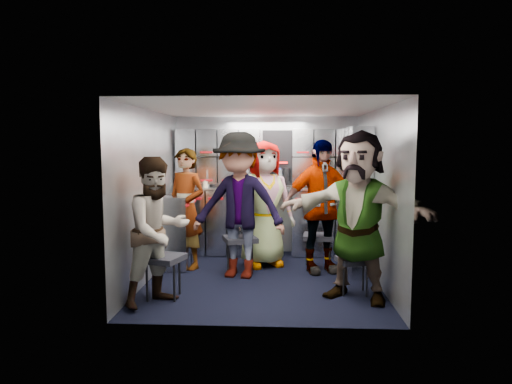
{
  "coord_description": "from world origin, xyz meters",
  "views": [
    {
      "loc": [
        0.21,
        -5.55,
        1.67
      ],
      "look_at": [
        -0.1,
        0.35,
        1.06
      ],
      "focal_mm": 32.0,
      "sensor_mm": 36.0,
      "label": 1
    }
  ],
  "objects_px": {
    "jump_seat_mid_left": "(240,241)",
    "attendant_arc_b": "(239,205)",
    "attendant_arc_c": "(264,204)",
    "attendant_arc_d": "(320,206)",
    "attendant_arc_a": "(158,231)",
    "attendant_standing": "(186,209)",
    "jump_seat_near_right": "(354,262)",
    "attendant_arc_e": "(358,216)",
    "jump_seat_near_left": "(163,260)",
    "jump_seat_center": "(264,237)",
    "jump_seat_mid_right": "(318,238)"
  },
  "relations": [
    {
      "from": "jump_seat_mid_left",
      "to": "attendant_arc_a",
      "type": "bearing_deg",
      "value": -121.75
    },
    {
      "from": "jump_seat_near_right",
      "to": "attendant_standing",
      "type": "xyz_separation_m",
      "value": [
        -2.1,
        0.98,
        0.45
      ]
    },
    {
      "from": "jump_seat_near_right",
      "to": "attendant_arc_e",
      "type": "bearing_deg",
      "value": -90.0
    },
    {
      "from": "attendant_arc_d",
      "to": "jump_seat_near_right",
      "type": "bearing_deg",
      "value": -88.32
    },
    {
      "from": "jump_seat_mid_right",
      "to": "attendant_arc_e",
      "type": "distance_m",
      "value": 1.37
    },
    {
      "from": "attendant_standing",
      "to": "attendant_arc_a",
      "type": "relative_size",
      "value": 1.05
    },
    {
      "from": "jump_seat_mid_right",
      "to": "attendant_arc_e",
      "type": "xyz_separation_m",
      "value": [
        0.31,
        -1.24,
        0.51
      ]
    },
    {
      "from": "jump_seat_near_right",
      "to": "jump_seat_mid_left",
      "type": "bearing_deg",
      "value": 150.05
    },
    {
      "from": "attendant_arc_a",
      "to": "attendant_arc_d",
      "type": "relative_size",
      "value": 0.89
    },
    {
      "from": "jump_seat_mid_left",
      "to": "jump_seat_center",
      "type": "bearing_deg",
      "value": 62.67
    },
    {
      "from": "jump_seat_mid_right",
      "to": "attendant_arc_a",
      "type": "height_order",
      "value": "attendant_arc_a"
    },
    {
      "from": "attendant_arc_d",
      "to": "attendant_standing",
      "type": "bearing_deg",
      "value": 158.78
    },
    {
      "from": "jump_seat_mid_left",
      "to": "jump_seat_near_right",
      "type": "relative_size",
      "value": 1.21
    },
    {
      "from": "jump_seat_center",
      "to": "jump_seat_near_right",
      "type": "relative_size",
      "value": 1.02
    },
    {
      "from": "jump_seat_near_left",
      "to": "jump_seat_mid_left",
      "type": "distance_m",
      "value": 1.28
    },
    {
      "from": "jump_seat_center",
      "to": "attendant_arc_e",
      "type": "xyz_separation_m",
      "value": [
        1.05,
        -1.53,
        0.56
      ]
    },
    {
      "from": "attendant_arc_c",
      "to": "jump_seat_near_left",
      "type": "bearing_deg",
      "value": -148.62
    },
    {
      "from": "jump_seat_mid_left",
      "to": "attendant_arc_c",
      "type": "distance_m",
      "value": 0.66
    },
    {
      "from": "jump_seat_mid_left",
      "to": "attendant_arc_b",
      "type": "relative_size",
      "value": 0.27
    },
    {
      "from": "jump_seat_near_left",
      "to": "attendant_arc_d",
      "type": "height_order",
      "value": "attendant_arc_d"
    },
    {
      "from": "jump_seat_center",
      "to": "jump_seat_mid_right",
      "type": "bearing_deg",
      "value": -21.59
    },
    {
      "from": "jump_seat_near_right",
      "to": "attendant_arc_e",
      "type": "xyz_separation_m",
      "value": [
        0.0,
        -0.18,
        0.55
      ]
    },
    {
      "from": "jump_seat_center",
      "to": "attendant_arc_a",
      "type": "relative_size",
      "value": 0.27
    },
    {
      "from": "attendant_arc_d",
      "to": "attendant_arc_a",
      "type": "bearing_deg",
      "value": -161.57
    },
    {
      "from": "jump_seat_near_right",
      "to": "attendant_arc_c",
      "type": "xyz_separation_m",
      "value": [
        -1.05,
        1.17,
        0.5
      ]
    },
    {
      "from": "jump_seat_near_left",
      "to": "attendant_arc_e",
      "type": "height_order",
      "value": "attendant_arc_e"
    },
    {
      "from": "jump_seat_center",
      "to": "attendant_arc_d",
      "type": "relative_size",
      "value": 0.24
    },
    {
      "from": "jump_seat_mid_left",
      "to": "attendant_arc_e",
      "type": "distance_m",
      "value": 1.72
    },
    {
      "from": "jump_seat_near_left",
      "to": "attendant_standing",
      "type": "relative_size",
      "value": 0.31
    },
    {
      "from": "attendant_arc_c",
      "to": "attendant_arc_d",
      "type": "bearing_deg",
      "value": -43.94
    },
    {
      "from": "jump_seat_mid_right",
      "to": "attendant_standing",
      "type": "relative_size",
      "value": 0.28
    },
    {
      "from": "jump_seat_mid_right",
      "to": "attendant_arc_c",
      "type": "bearing_deg",
      "value": 171.37
    },
    {
      "from": "attendant_arc_d",
      "to": "jump_seat_mid_left",
      "type": "bearing_deg",
      "value": 167.65
    },
    {
      "from": "attendant_arc_a",
      "to": "attendant_arc_e",
      "type": "distance_m",
      "value": 2.12
    },
    {
      "from": "jump_seat_mid_left",
      "to": "attendant_arc_e",
      "type": "relative_size",
      "value": 0.27
    },
    {
      "from": "attendant_arc_c",
      "to": "attendant_arc_e",
      "type": "distance_m",
      "value": 1.71
    },
    {
      "from": "jump_seat_near_right",
      "to": "jump_seat_near_left",
      "type": "bearing_deg",
      "value": -172.98
    },
    {
      "from": "attendant_arc_c",
      "to": "attendant_arc_a",
      "type": "bearing_deg",
      "value": -145.45
    },
    {
      "from": "jump_seat_center",
      "to": "attendant_arc_a",
      "type": "distance_m",
      "value": 2.12
    },
    {
      "from": "jump_seat_near_left",
      "to": "attendant_arc_a",
      "type": "relative_size",
      "value": 0.32
    },
    {
      "from": "jump_seat_near_left",
      "to": "attendant_arc_b",
      "type": "bearing_deg",
      "value": 48.67
    },
    {
      "from": "jump_seat_near_left",
      "to": "jump_seat_mid_right",
      "type": "relative_size",
      "value": 1.07
    },
    {
      "from": "jump_seat_center",
      "to": "jump_seat_near_right",
      "type": "bearing_deg",
      "value": -52.09
    },
    {
      "from": "jump_seat_mid_left",
      "to": "attendant_arc_b",
      "type": "distance_m",
      "value": 0.53
    },
    {
      "from": "jump_seat_near_right",
      "to": "attendant_arc_c",
      "type": "height_order",
      "value": "attendant_arc_c"
    },
    {
      "from": "jump_seat_center",
      "to": "attendant_arc_c",
      "type": "bearing_deg",
      "value": -90.0
    },
    {
      "from": "jump_seat_near_left",
      "to": "jump_seat_near_right",
      "type": "relative_size",
      "value": 1.2
    },
    {
      "from": "jump_seat_near_right",
      "to": "attendant_standing",
      "type": "bearing_deg",
      "value": 154.99
    },
    {
      "from": "jump_seat_mid_left",
      "to": "attendant_arc_e",
      "type": "xyz_separation_m",
      "value": [
        1.35,
        -0.96,
        0.49
      ]
    },
    {
      "from": "jump_seat_near_left",
      "to": "jump_seat_mid_left",
      "type": "bearing_deg",
      "value": 54.0
    }
  ]
}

